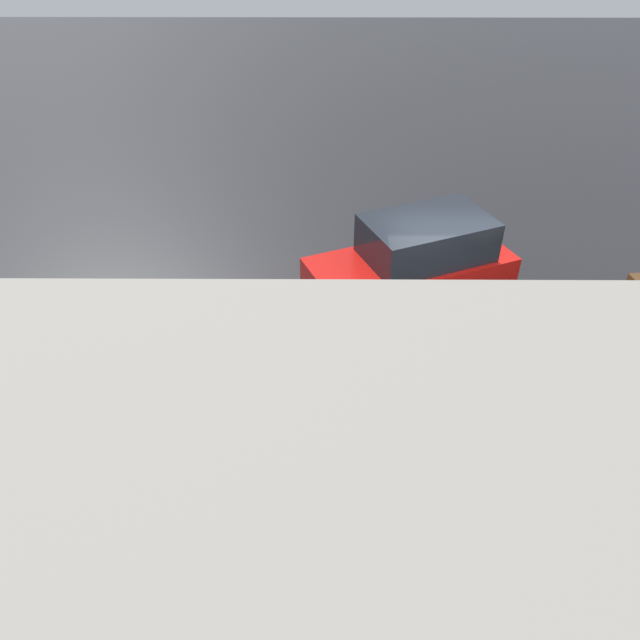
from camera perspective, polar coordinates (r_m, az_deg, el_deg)
ground_plane at (r=12.22m, az=12.02°, el=-1.98°), size 60.00×60.00×0.00m
kerb_strip at (r=9.39m, az=16.38°, el=-18.09°), size 24.00×3.20×0.04m
moving_hatchback at (r=12.30m, az=8.54°, el=4.61°), size 4.25×3.10×2.06m
fire_hydrant at (r=9.91m, az=-4.74°, el=-9.08°), size 0.42×0.31×0.80m
pedestrian at (r=9.69m, az=-10.42°, el=-6.38°), size 0.26×0.57×1.62m
sign_post at (r=8.12m, az=-14.84°, el=-11.56°), size 0.07×0.44×2.40m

